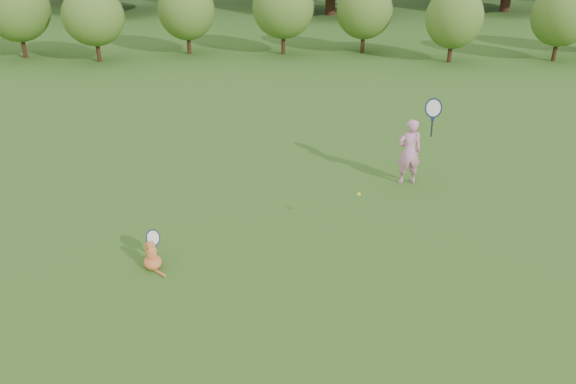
{
  "coord_description": "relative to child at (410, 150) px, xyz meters",
  "views": [
    {
      "loc": [
        0.13,
        -6.66,
        4.32
      ],
      "look_at": [
        0.2,
        0.8,
        0.7
      ],
      "focal_mm": 35.0,
      "sensor_mm": 36.0,
      "label": 1
    }
  ],
  "objects": [
    {
      "name": "cat",
      "position": [
        -4.06,
        -2.73,
        -0.42
      ],
      "size": [
        0.42,
        0.65,
        0.56
      ],
      "rotation": [
        0.0,
        0.0,
        0.4
      ],
      "color": "#DA5029",
      "rests_on": "ground"
    },
    {
      "name": "ground",
      "position": [
        -2.39,
        -2.61,
        -0.63
      ],
      "size": [
        100.0,
        100.0,
        0.0
      ],
      "primitive_type": "plane",
      "color": "#2C5417",
      "rests_on": "ground"
    },
    {
      "name": "shrub_row",
      "position": [
        -2.39,
        10.39,
        0.77
      ],
      "size": [
        28.0,
        3.0,
        2.8
      ],
      "primitive_type": null,
      "color": "#506920",
      "rests_on": "ground"
    },
    {
      "name": "child",
      "position": [
        0.0,
        0.0,
        0.0
      ],
      "size": [
        0.7,
        0.45,
        1.8
      ],
      "rotation": [
        0.0,
        0.0,
        3.27
      ],
      "color": "pink",
      "rests_on": "ground"
    },
    {
      "name": "tennis_ball",
      "position": [
        -1.16,
        -1.94,
        0.08
      ],
      "size": [
        0.06,
        0.06,
        0.06
      ],
      "color": "#B3D919",
      "rests_on": "ground"
    }
  ]
}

